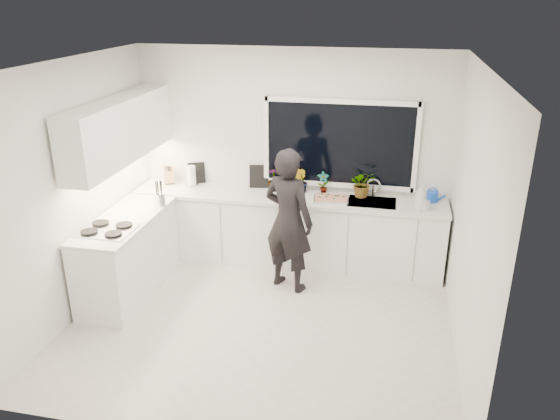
# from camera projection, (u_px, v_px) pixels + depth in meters

# --- Properties ---
(floor) EXTENTS (4.00, 3.50, 0.02)m
(floor) POSITION_uv_depth(u_px,v_px,m) (261.00, 322.00, 5.88)
(floor) COLOR beige
(floor) RESTS_ON ground
(wall_back) EXTENTS (4.00, 0.02, 2.70)m
(wall_back) POSITION_uv_depth(u_px,v_px,m) (292.00, 156.00, 6.97)
(wall_back) COLOR white
(wall_back) RESTS_ON ground
(wall_left) EXTENTS (0.02, 3.50, 2.70)m
(wall_left) POSITION_uv_depth(u_px,v_px,m) (75.00, 191.00, 5.75)
(wall_left) COLOR white
(wall_left) RESTS_ON ground
(wall_right) EXTENTS (0.02, 3.50, 2.70)m
(wall_right) POSITION_uv_depth(u_px,v_px,m) (472.00, 222.00, 4.98)
(wall_right) COLOR white
(wall_right) RESTS_ON ground
(ceiling) EXTENTS (4.00, 3.50, 0.02)m
(ceiling) POSITION_uv_depth(u_px,v_px,m) (257.00, 63.00, 4.86)
(ceiling) COLOR white
(ceiling) RESTS_ON wall_back
(window) EXTENTS (1.80, 0.02, 1.00)m
(window) POSITION_uv_depth(u_px,v_px,m) (340.00, 144.00, 6.75)
(window) COLOR black
(window) RESTS_ON wall_back
(base_cabinets_back) EXTENTS (3.92, 0.58, 0.88)m
(base_cabinets_back) POSITION_uv_depth(u_px,v_px,m) (287.00, 231.00, 7.02)
(base_cabinets_back) COLOR white
(base_cabinets_back) RESTS_ON floor
(base_cabinets_left) EXTENTS (0.58, 1.60, 0.88)m
(base_cabinets_left) POSITION_uv_depth(u_px,v_px,m) (128.00, 256.00, 6.35)
(base_cabinets_left) COLOR white
(base_cabinets_left) RESTS_ON floor
(countertop_back) EXTENTS (3.94, 0.62, 0.04)m
(countertop_back) POSITION_uv_depth(u_px,v_px,m) (287.00, 198.00, 6.84)
(countertop_back) COLOR silver
(countertop_back) RESTS_ON base_cabinets_back
(countertop_left) EXTENTS (0.62, 1.60, 0.04)m
(countertop_left) POSITION_uv_depth(u_px,v_px,m) (124.00, 220.00, 6.17)
(countertop_left) COLOR silver
(countertop_left) RESTS_ON base_cabinets_left
(upper_cabinets) EXTENTS (0.34, 2.10, 0.70)m
(upper_cabinets) POSITION_uv_depth(u_px,v_px,m) (120.00, 130.00, 6.16)
(upper_cabinets) COLOR white
(upper_cabinets) RESTS_ON wall_left
(sink) EXTENTS (0.58, 0.42, 0.14)m
(sink) POSITION_uv_depth(u_px,v_px,m) (372.00, 206.00, 6.66)
(sink) COLOR silver
(sink) RESTS_ON countertop_back
(faucet) EXTENTS (0.03, 0.03, 0.22)m
(faucet) POSITION_uv_depth(u_px,v_px,m) (373.00, 188.00, 6.79)
(faucet) COLOR silver
(faucet) RESTS_ON countertop_back
(stovetop) EXTENTS (0.56, 0.48, 0.03)m
(stovetop) POSITION_uv_depth(u_px,v_px,m) (107.00, 229.00, 5.85)
(stovetop) COLOR black
(stovetop) RESTS_ON countertop_left
(person) EXTENTS (0.74, 0.62, 1.72)m
(person) POSITION_uv_depth(u_px,v_px,m) (288.00, 220.00, 6.27)
(person) COLOR black
(person) RESTS_ON floor
(pizza_tray) EXTENTS (0.45, 0.36, 0.03)m
(pizza_tray) POSITION_uv_depth(u_px,v_px,m) (331.00, 199.00, 6.71)
(pizza_tray) COLOR silver
(pizza_tray) RESTS_ON countertop_back
(pizza) EXTENTS (0.41, 0.32, 0.01)m
(pizza) POSITION_uv_depth(u_px,v_px,m) (331.00, 197.00, 6.70)
(pizza) COLOR #B21720
(pizza) RESTS_ON pizza_tray
(watering_can) EXTENTS (0.17, 0.17, 0.13)m
(watering_can) POSITION_uv_depth(u_px,v_px,m) (432.00, 197.00, 6.63)
(watering_can) COLOR blue
(watering_can) RESTS_ON countertop_back
(paper_towel_roll) EXTENTS (0.14, 0.14, 0.26)m
(paper_towel_roll) POSITION_uv_depth(u_px,v_px,m) (192.00, 177.00, 7.14)
(paper_towel_roll) COLOR white
(paper_towel_roll) RESTS_ON countertop_back
(knife_block) EXTENTS (0.16, 0.14, 0.22)m
(knife_block) POSITION_uv_depth(u_px,v_px,m) (169.00, 176.00, 7.24)
(knife_block) COLOR brown
(knife_block) RESTS_ON countertop_back
(utensil_crock) EXTENTS (0.15, 0.15, 0.16)m
(utensil_crock) POSITION_uv_depth(u_px,v_px,m) (160.00, 199.00, 6.50)
(utensil_crock) COLOR #B4B5B9
(utensil_crock) RESTS_ON countertop_left
(picture_frame_large) EXTENTS (0.21, 0.11, 0.28)m
(picture_frame_large) POSITION_uv_depth(u_px,v_px,m) (197.00, 173.00, 7.26)
(picture_frame_large) COLOR black
(picture_frame_large) RESTS_ON countertop_back
(picture_frame_small) EXTENTS (0.25, 0.06, 0.30)m
(picture_frame_small) POSITION_uv_depth(u_px,v_px,m) (259.00, 176.00, 7.09)
(picture_frame_small) COLOR black
(picture_frame_small) RESTS_ON countertop_back
(herb_plants) EXTENTS (1.41, 0.33, 0.34)m
(herb_plants) POSITION_uv_depth(u_px,v_px,m) (335.00, 183.00, 6.82)
(herb_plants) COLOR #26662D
(herb_plants) RESTS_ON countertop_back
(soap_bottles) EXTENTS (0.20, 0.18, 0.32)m
(soap_bottles) POSITION_uv_depth(u_px,v_px,m) (421.00, 198.00, 6.34)
(soap_bottles) COLOR #D8BF66
(soap_bottles) RESTS_ON countertop_back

